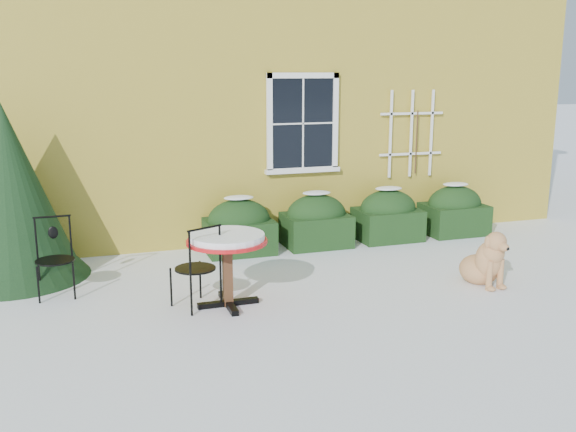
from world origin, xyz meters
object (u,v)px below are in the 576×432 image
object	(u,v)px
evergreen_shrub	(10,209)
dog	(486,262)
bistro_table	(227,246)
patio_chair_far	(55,257)
patio_chair_near	(197,267)

from	to	relation	value
evergreen_shrub	dog	distance (m)	6.48
bistro_table	dog	bearing A→B (deg)	-5.32
evergreen_shrub	dog	size ratio (longest dim) A/B	2.72
patio_chair_far	patio_chair_near	bearing A→B (deg)	-32.74
bistro_table	dog	size ratio (longest dim) A/B	1.09
bistro_table	dog	distance (m)	3.49
evergreen_shrub	bistro_table	xyz separation A→B (m)	(2.56, -2.01, -0.22)
evergreen_shrub	dog	bearing A→B (deg)	-21.21
evergreen_shrub	patio_chair_far	world-z (taller)	evergreen_shrub
patio_chair_near	patio_chair_far	world-z (taller)	patio_chair_near
bistro_table	patio_chair_near	bearing A→B (deg)	171.86
evergreen_shrub	patio_chair_near	xyz separation A→B (m)	(2.20, -1.96, -0.46)
bistro_table	evergreen_shrub	bearing A→B (deg)	141.85
patio_chair_near	patio_chair_far	size ratio (longest dim) A/B	1.03
bistro_table	patio_chair_near	world-z (taller)	patio_chair_near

